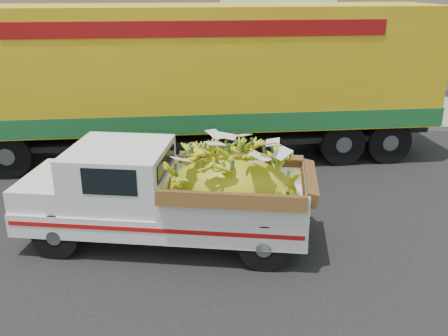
{
  "coord_description": "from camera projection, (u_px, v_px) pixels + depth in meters",
  "views": [
    {
      "loc": [
        1.15,
        -7.8,
        4.31
      ],
      "look_at": [
        1.16,
        0.54,
        1.19
      ],
      "focal_mm": 40.0,
      "sensor_mm": 36.0,
      "label": 1
    }
  ],
  "objects": [
    {
      "name": "pickup_truck",
      "position": [
        186.0,
        193.0,
        8.52
      ],
      "size": [
        5.04,
        2.31,
        1.71
      ],
      "rotation": [
        0.0,
        0.0,
        -0.11
      ],
      "color": "black",
      "rests_on": "ground"
    },
    {
      "name": "semi_trailer",
      "position": [
        199.0,
        76.0,
        12.4
      ],
      "size": [
        12.04,
        3.83,
        3.8
      ],
      "rotation": [
        0.0,
        0.0,
        0.11
      ],
      "color": "black",
      "rests_on": "ground"
    },
    {
      "name": "ground",
      "position": [
        158.0,
        242.0,
        8.81
      ],
      "size": [
        100.0,
        100.0,
        0.0
      ],
      "primitive_type": "plane",
      "color": "black",
      "rests_on": "ground"
    },
    {
      "name": "sidewalk",
      "position": [
        190.0,
        111.0,
        17.38
      ],
      "size": [
        60.0,
        4.0,
        0.14
      ],
      "primitive_type": "cube",
      "color": "gray",
      "rests_on": "ground"
    },
    {
      "name": "curb",
      "position": [
        186.0,
        128.0,
        15.41
      ],
      "size": [
        60.0,
        0.25,
        0.15
      ],
      "primitive_type": "cube",
      "color": "gray",
      "rests_on": "ground"
    },
    {
      "name": "building_left",
      "position": [
        17.0,
        26.0,
        22.05
      ],
      "size": [
        18.0,
        6.0,
        5.0
      ],
      "primitive_type": "cube",
      "color": "gray",
      "rests_on": "ground"
    }
  ]
}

